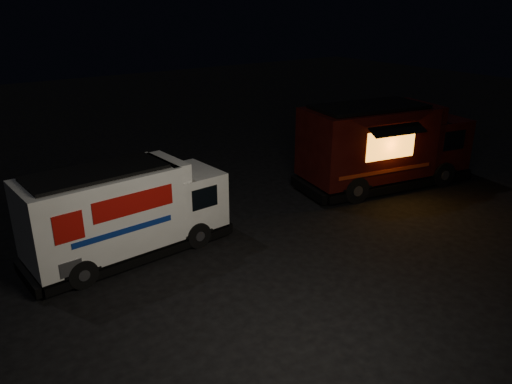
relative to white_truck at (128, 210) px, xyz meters
name	(u,v)px	position (x,y,z in m)	size (l,w,h in m)	color
ground	(294,259)	(3.75, -3.09, -1.39)	(80.00, 80.00, 0.00)	black
white_truck	(128,210)	(0.00, 0.00, 0.00)	(6.15, 2.10, 2.79)	white
red_truck	(385,145)	(10.74, -0.26, 0.29)	(7.24, 2.66, 3.37)	#380D0A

